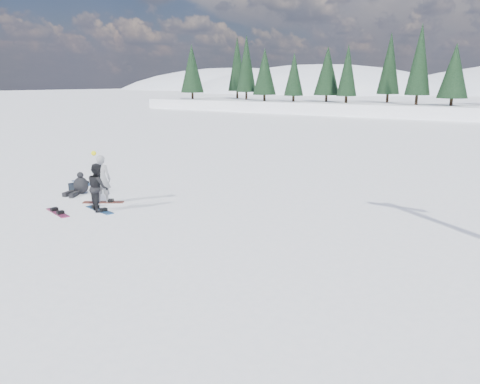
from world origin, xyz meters
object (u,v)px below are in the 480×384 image
object	(u,v)px
gear_bag	(75,187)
snowboard_loose_c	(83,183)
snowboarder_man	(98,187)
seated_rider	(80,186)
snowboard_loose_b	(58,213)
snowboarder_woman	(102,179)

from	to	relation	value
gear_bag	snowboard_loose_c	world-z (taller)	gear_bag
snowboarder_man	gear_bag	world-z (taller)	snowboarder_man
seated_rider	gear_bag	world-z (taller)	seated_rider
snowboard_loose_b	snowboarder_man	bearing A→B (deg)	63.69
gear_bag	snowboard_loose_c	distance (m)	1.47
snowboarder_woman	snowboarder_man	size ratio (longest dim) A/B	1.17
snowboarder_man	seated_rider	distance (m)	2.89
snowboarder_woman	gear_bag	xyz separation A→B (m)	(-2.55, 0.66, -0.76)
gear_bag	seated_rider	bearing A→B (deg)	-20.19
snowboard_loose_c	seated_rider	bearing A→B (deg)	-30.93
snowboarder_man	snowboarder_woman	bearing A→B (deg)	-21.16
snowboarder_woman	snowboard_loose_b	world-z (taller)	snowboarder_woman
snowboarder_woman	seated_rider	size ratio (longest dim) A/B	1.69
snowboarder_man	seated_rider	world-z (taller)	snowboarder_man
snowboard_loose_c	snowboard_loose_b	xyz separation A→B (m)	(3.30, -3.62, 0.00)
gear_bag	snowboard_loose_c	xyz separation A→B (m)	(-0.93, 1.12, -0.14)
snowboard_loose_c	gear_bag	bearing A→B (deg)	-41.01
gear_bag	snowboard_loose_b	world-z (taller)	gear_bag
snowboarder_woman	snowboard_loose_b	xyz separation A→B (m)	(-0.19, -1.83, -0.90)
snowboard_loose_c	snowboard_loose_b	bearing A→B (deg)	-38.36
snowboarder_woman	gear_bag	bearing A→B (deg)	-46.79
snowboarder_woman	snowboard_loose_c	world-z (taller)	snowboarder_woman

